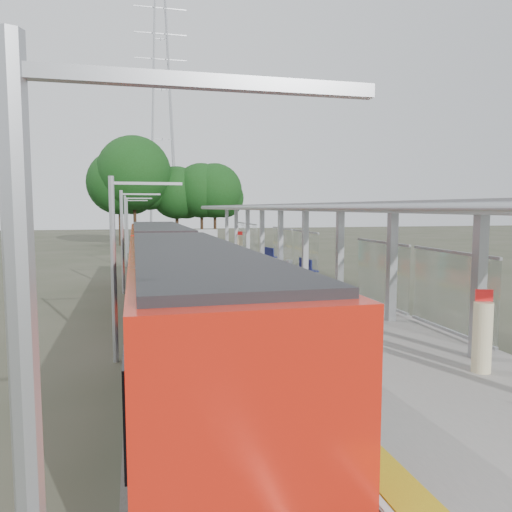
{
  "coord_description": "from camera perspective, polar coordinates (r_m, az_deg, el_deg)",
  "views": [
    {
      "loc": [
        -5.71,
        -7.82,
        4.51
      ],
      "look_at": [
        -0.3,
        14.2,
        2.3
      ],
      "focal_mm": 35.0,
      "sensor_mm": 36.0,
      "label": 1
    }
  ],
  "objects": [
    {
      "name": "tree_cluster",
      "position": [
        61.26,
        -10.93,
        8.15
      ],
      "size": [
        18.4,
        9.07,
        12.85
      ],
      "color": "#382316",
      "rests_on": "ground"
    },
    {
      "name": "catenary_masts",
      "position": [
        26.87,
        -14.86,
        1.97
      ],
      "size": [
        2.08,
        48.16,
        5.4
      ],
      "color": "#9EA0A5",
      "rests_on": "ground"
    },
    {
      "name": "ground",
      "position": [
        10.68,
        21.48,
        -19.8
      ],
      "size": [
        200.0,
        200.0,
        0.0
      ],
      "primitive_type": "plane",
      "color": "#474438",
      "rests_on": "ground"
    },
    {
      "name": "tactile_strip",
      "position": [
        28.22,
        -7.27,
        -1.6
      ],
      "size": [
        0.6,
        50.0,
        0.02
      ],
      "primitive_type": "cube",
      "color": "yellow",
      "rests_on": "platform"
    },
    {
      "name": "litter_bin",
      "position": [
        25.86,
        3.79,
        -1.35
      ],
      "size": [
        0.48,
        0.48,
        0.8
      ],
      "primitive_type": "cylinder",
      "rotation": [
        0.0,
        0.0,
        -0.27
      ],
      "color": "#9EA0A5",
      "rests_on": "platform"
    },
    {
      "name": "canopy",
      "position": [
        25.1,
        3.16,
        4.85
      ],
      "size": [
        3.27,
        38.0,
        3.66
      ],
      "color": "#9EA0A5",
      "rests_on": "platform"
    },
    {
      "name": "platform",
      "position": [
        28.68,
        -2.18,
        -2.48
      ],
      "size": [
        6.0,
        50.0,
        1.0
      ],
      "primitive_type": "cube",
      "color": "gray",
      "rests_on": "ground"
    },
    {
      "name": "train",
      "position": [
        18.65,
        -9.96,
        -2.09
      ],
      "size": [
        2.74,
        27.6,
        3.62
      ],
      "color": "black",
      "rests_on": "ground"
    },
    {
      "name": "end_fence",
      "position": [
        53.16,
        -7.62,
        2.37
      ],
      "size": [
        6.0,
        0.1,
        1.2
      ],
      "primitive_type": "cube",
      "color": "#9EA0A5",
      "rests_on": "platform"
    },
    {
      "name": "bench_far",
      "position": [
        31.44,
        1.61,
        0.13
      ],
      "size": [
        0.69,
        1.53,
        1.01
      ],
      "rotation": [
        0.0,
        0.0,
        0.16
      ],
      "color": "#101450",
      "rests_on": "platform"
    },
    {
      "name": "pylon",
      "position": [
        82.25,
        -10.7,
        15.61
      ],
      "size": [
        8.0,
        4.0,
        38.0
      ],
      "primitive_type": null,
      "color": "#9EA0A5",
      "rests_on": "ground"
    },
    {
      "name": "info_pillar_near",
      "position": [
        11.77,
        24.44,
        -8.37
      ],
      "size": [
        0.4,
        0.4,
        1.79
      ],
      "rotation": [
        0.0,
        0.0,
        -0.32
      ],
      "color": "beige",
      "rests_on": "platform"
    },
    {
      "name": "trackbed",
      "position": [
        28.19,
        -11.19,
        -3.5
      ],
      "size": [
        3.0,
        70.0,
        0.24
      ],
      "primitive_type": "cube",
      "color": "#59544C",
      "rests_on": "ground"
    },
    {
      "name": "bench_mid",
      "position": [
        24.85,
        5.88,
        -1.37
      ],
      "size": [
        0.54,
        1.48,
        0.99
      ],
      "rotation": [
        0.0,
        0.0,
        0.07
      ],
      "color": "#101450",
      "rests_on": "platform"
    },
    {
      "name": "info_pillar_far",
      "position": [
        35.7,
        -1.83,
        1.18
      ],
      "size": [
        0.41,
        0.41,
        1.81
      ],
      "rotation": [
        0.0,
        0.0,
        -0.42
      ],
      "color": "beige",
      "rests_on": "platform"
    }
  ]
}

